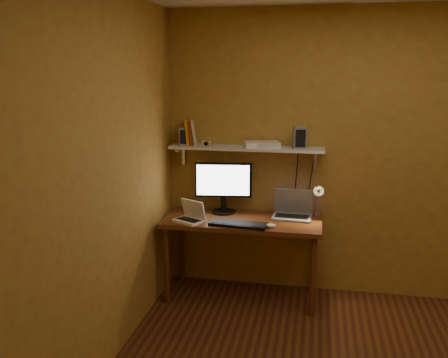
% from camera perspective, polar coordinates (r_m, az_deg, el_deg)
% --- Properties ---
extents(room, '(3.44, 3.24, 2.64)m').
position_cam_1_polar(room, '(2.84, 17.34, -2.63)').
color(room, '#5C3317').
rests_on(room, ground).
extents(desk, '(1.40, 0.60, 0.75)m').
position_cam_1_polar(desk, '(4.28, 2.21, -5.93)').
color(desk, brown).
rests_on(desk, ground).
extents(wall_shelf, '(1.40, 0.25, 0.21)m').
position_cam_1_polar(wall_shelf, '(4.30, 2.69, 3.69)').
color(wall_shelf, silver).
rests_on(wall_shelf, room).
extents(monitor, '(0.53, 0.25, 0.48)m').
position_cam_1_polar(monitor, '(4.38, -0.06, -0.71)').
color(monitor, black).
rests_on(monitor, desk).
extents(laptop, '(0.36, 0.27, 0.26)m').
position_cam_1_polar(laptop, '(4.33, 8.25, -3.71)').
color(laptop, gray).
rests_on(laptop, desk).
extents(netbook, '(0.30, 0.27, 0.19)m').
position_cam_1_polar(netbook, '(4.19, -4.00, -4.38)').
color(netbook, white).
rests_on(netbook, desk).
extents(keyboard, '(0.51, 0.22, 0.03)m').
position_cam_1_polar(keyboard, '(4.07, 1.76, -5.45)').
color(keyboard, black).
rests_on(keyboard, desk).
extents(mouse, '(0.10, 0.08, 0.03)m').
position_cam_1_polar(mouse, '(4.03, 5.61, -5.60)').
color(mouse, white).
rests_on(mouse, desk).
extents(desk_lamp, '(0.09, 0.23, 0.38)m').
position_cam_1_polar(desk_lamp, '(4.27, 11.30, -2.09)').
color(desk_lamp, silver).
rests_on(desk_lamp, desk).
extents(speaker_left, '(0.11, 0.11, 0.16)m').
position_cam_1_polar(speaker_left, '(4.40, -4.79, 5.14)').
color(speaker_left, gray).
rests_on(speaker_left, wall_shelf).
extents(speaker_right, '(0.13, 0.13, 0.19)m').
position_cam_1_polar(speaker_right, '(4.23, 9.06, 4.94)').
color(speaker_right, gray).
rests_on(speaker_right, wall_shelf).
extents(books, '(0.16, 0.17, 0.23)m').
position_cam_1_polar(books, '(4.41, -4.14, 5.60)').
color(books, orange).
rests_on(books, wall_shelf).
extents(shelf_camera, '(0.10, 0.06, 0.06)m').
position_cam_1_polar(shelf_camera, '(4.29, -2.06, 4.28)').
color(shelf_camera, silver).
rests_on(shelf_camera, wall_shelf).
extents(router, '(0.35, 0.28, 0.05)m').
position_cam_1_polar(router, '(4.26, 4.59, 4.15)').
color(router, white).
rests_on(router, wall_shelf).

